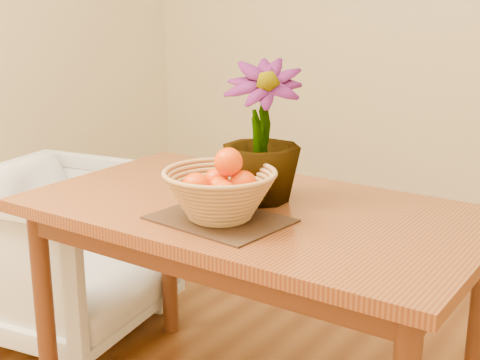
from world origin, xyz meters
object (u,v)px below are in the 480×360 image
Objects in this scene: potted_plant at (262,132)px; armchair at (63,243)px; wicker_basket at (220,196)px; table at (253,233)px.

potted_plant reaches higher than armchair.
potted_plant is at bearing 91.32° from wicker_basket.
potted_plant reaches higher than wicker_basket.
armchair is (-1.00, 0.09, -0.28)m from table.
table is at bearing 88.67° from wicker_basket.
armchair is at bearing 174.55° from table.
wicker_basket is 0.27m from potted_plant.
table is 3.23× the size of potted_plant.
wicker_basket is 1.12m from armchair.
table is 4.30× the size of wicker_basket.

